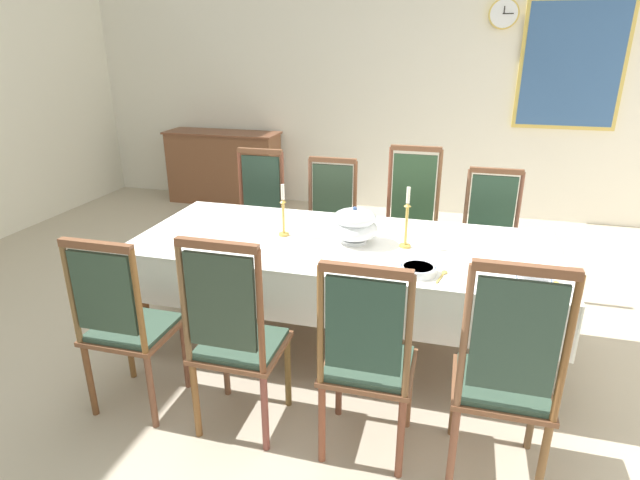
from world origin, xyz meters
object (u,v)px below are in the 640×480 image
(chair_south_a, at_px, (125,322))
(spoon_primary, at_px, (557,285))
(chair_north_b, at_px, (329,221))
(spoon_secondary, at_px, (443,274))
(soup_tureen, at_px, (354,225))
(chair_south_b, at_px, (235,336))
(bowl_near_right, at_px, (418,269))
(mounted_clock, at_px, (504,14))
(chair_north_c, at_px, (410,223))
(bowl_near_left, at_px, (533,281))
(chair_north_a, at_px, (257,214))
(candlestick_west, at_px, (283,215))
(chair_south_c, at_px, (367,358))
(chair_north_d, at_px, (490,236))
(chair_south_d, at_px, (505,375))
(candlestick_east, at_px, (406,223))
(dining_table, at_px, (342,252))
(framed_painting, at_px, (572,65))
(sideboard, at_px, (224,167))

(chair_south_a, height_order, spoon_primary, chair_south_a)
(chair_north_b, distance_m, spoon_secondary, 1.65)
(soup_tureen, relative_size, spoon_primary, 1.69)
(chair_south_b, bearing_deg, bowl_near_right, 34.22)
(chair_south_b, xyz_separation_m, mounted_clock, (1.32, 4.15, 1.66))
(chair_north_c, distance_m, bowl_near_left, 1.54)
(chair_north_a, relative_size, chair_north_c, 0.93)
(candlestick_west, bearing_deg, chair_north_a, 121.18)
(candlestick_west, height_order, spoon_secondary, candlestick_west)
(chair_south_c, distance_m, bowl_near_right, 0.64)
(chair_south_b, distance_m, chair_north_d, 2.30)
(chair_south_d, relative_size, mounted_clock, 3.74)
(spoon_secondary, bearing_deg, chair_south_c, -104.05)
(chair_south_a, bearing_deg, candlestick_east, 34.73)
(chair_north_a, xyz_separation_m, chair_south_c, (1.31, -1.91, -0.01))
(chair_south_d, relative_size, chair_north_d, 1.10)
(chair_south_d, distance_m, soup_tureen, 1.33)
(chair_north_b, distance_m, chair_south_c, 2.02)
(spoon_primary, bearing_deg, dining_table, 160.91)
(chair_north_b, height_order, chair_north_d, chair_north_b)
(dining_table, height_order, bowl_near_right, bowl_near_right)
(chair_south_c, xyz_separation_m, spoon_primary, (0.89, 0.61, 0.21))
(dining_table, distance_m, candlestick_east, 0.46)
(chair_south_a, distance_m, candlestick_west, 1.17)
(dining_table, bearing_deg, chair_north_d, 44.82)
(chair_south_c, bearing_deg, bowl_near_left, 37.36)
(chair_north_b, xyz_separation_m, chair_south_c, (0.67, -1.90, 0.01))
(dining_table, bearing_deg, chair_south_c, -70.40)
(chair_south_a, bearing_deg, chair_south_b, -0.39)
(candlestick_west, xyz_separation_m, framed_painting, (2.12, 3.20, 0.82))
(chair_south_d, relative_size, bowl_near_right, 5.83)
(candlestick_west, bearing_deg, chair_north_d, 35.07)
(spoon_primary, distance_m, framed_painting, 3.70)
(sideboard, bearing_deg, chair_north_c, 142.22)
(framed_painting, bearing_deg, chair_north_d, -108.80)
(chair_north_b, height_order, chair_south_d, chair_south_d)
(chair_south_d, relative_size, bowl_near_left, 6.16)
(candlestick_east, relative_size, mounted_clock, 1.24)
(framed_painting, bearing_deg, soup_tureen, -117.24)
(chair_south_c, relative_size, bowl_near_left, 5.76)
(candlestick_east, bearing_deg, chair_south_c, -93.49)
(chair_south_c, bearing_deg, candlestick_east, 86.51)
(bowl_near_right, bearing_deg, bowl_near_left, 1.18)
(candlestick_west, height_order, bowl_near_right, candlestick_west)
(framed_painting, bearing_deg, candlestick_east, -112.49)
(chair_north_a, height_order, chair_north_b, chair_north_a)
(framed_painting, bearing_deg, spoon_secondary, -106.84)
(bowl_near_right, bearing_deg, chair_north_a, 138.08)
(candlestick_west, distance_m, framed_painting, 3.93)
(chair_north_b, distance_m, chair_north_c, 0.68)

